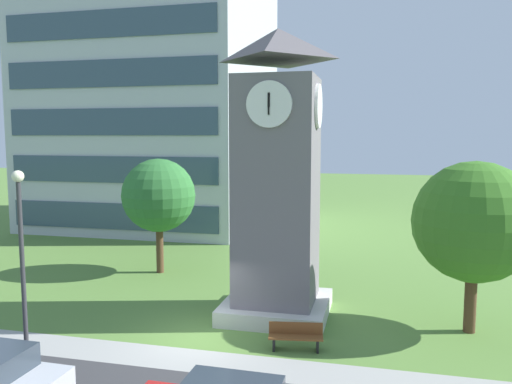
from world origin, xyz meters
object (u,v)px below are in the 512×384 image
Objects in this scene: clock_tower at (277,190)px; street_lamp at (21,246)px; tree_near_tower at (474,222)px; tree_by_building at (159,196)px; park_bench at (296,336)px.

clock_tower is 1.83× the size of street_lamp.
street_lamp is 0.97× the size of tree_near_tower.
tree_by_building is 0.95× the size of tree_near_tower.
tree_near_tower is (14.27, -4.90, 0.01)m from tree_by_building.
park_bench is (1.27, -3.16, -4.52)m from clock_tower.
tree_by_building is at bearing 136.73° from park_bench.
clock_tower is 8.61m from tree_by_building.
clock_tower is 7.21m from tree_near_tower.
park_bench is 0.31× the size of tree_by_building.
tree_by_building is at bearing 92.25° from street_lamp.
tree_near_tower is at bearing -1.28° from clock_tower.
park_bench is 0.30× the size of tree_near_tower.
street_lamp is at bearing -159.04° from park_bench.
park_bench is 0.31× the size of street_lamp.
tree_by_building reaches higher than park_bench.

